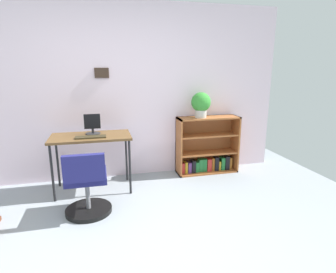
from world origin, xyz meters
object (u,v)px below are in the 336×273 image
(office_chair, at_px, (87,187))
(keyboard, at_px, (91,137))
(monitor, at_px, (92,125))
(bookshelf_low, at_px, (207,148))
(potted_plant_on_shelf, at_px, (201,104))
(desk, at_px, (91,140))

(office_chair, bearing_deg, keyboard, 84.13)
(monitor, relative_size, bookshelf_low, 0.28)
(office_chair, distance_m, potted_plant_on_shelf, 2.03)
(office_chair, relative_size, potted_plant_on_shelf, 2.03)
(monitor, xyz_separation_m, keyboard, (-0.03, -0.20, -0.11))
(potted_plant_on_shelf, bearing_deg, desk, -171.64)
(keyboard, bearing_deg, desk, 91.51)
(keyboard, distance_m, potted_plant_on_shelf, 1.67)
(keyboard, bearing_deg, monitor, 82.67)
(keyboard, height_order, office_chair, keyboard)
(keyboard, xyz_separation_m, office_chair, (-0.06, -0.55, -0.44))
(monitor, distance_m, keyboard, 0.23)
(desk, xyz_separation_m, bookshelf_low, (1.73, 0.29, -0.31))
(keyboard, bearing_deg, office_chair, -95.87)
(office_chair, distance_m, bookshelf_low, 2.03)
(bookshelf_low, bearing_deg, keyboard, -166.75)
(desk, bearing_deg, office_chair, -94.57)
(desk, height_order, office_chair, office_chair)
(desk, height_order, monitor, monitor)
(bookshelf_low, bearing_deg, desk, -170.50)
(monitor, distance_m, office_chair, 0.93)
(office_chair, bearing_deg, potted_plant_on_shelf, 28.61)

